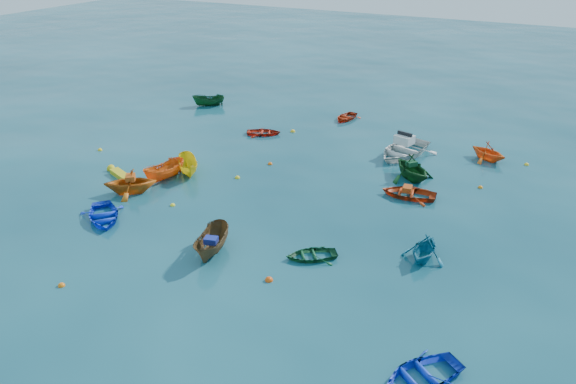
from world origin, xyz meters
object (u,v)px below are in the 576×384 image
at_px(dinghy_blue_se, 421,379).
at_px(motorboat_white, 403,155).
at_px(dinghy_blue_sw, 104,220).
at_px(kayak_yellow, 125,180).

height_order(dinghy_blue_se, motorboat_white, motorboat_white).
bearing_deg(dinghy_blue_sw, motorboat_white, 6.18).
bearing_deg(kayak_yellow, motorboat_white, -27.39).
relative_size(dinghy_blue_sw, dinghy_blue_se, 1.06).
relative_size(dinghy_blue_se, kayak_yellow, 0.81).
distance_m(dinghy_blue_se, motorboat_white, 22.08).
height_order(dinghy_blue_se, kayak_yellow, dinghy_blue_se).
bearing_deg(motorboat_white, dinghy_blue_se, -56.35).
xyz_separation_m(dinghy_blue_se, motorboat_white, (-6.95, 20.95, 0.00)).
distance_m(dinghy_blue_sw, motorboat_white, 20.89).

